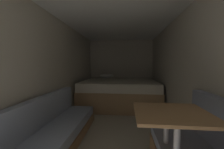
# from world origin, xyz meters

# --- Properties ---
(ground_plane) EXTENTS (7.12, 7.12, 0.00)m
(ground_plane) POSITION_xyz_m (0.00, 1.82, 0.00)
(ground_plane) COLOR #B2A893
(wall_back) EXTENTS (2.36, 0.05, 2.09)m
(wall_back) POSITION_xyz_m (0.00, 4.41, 1.05)
(wall_back) COLOR beige
(wall_back) RESTS_ON ground
(wall_left) EXTENTS (0.05, 5.12, 2.09)m
(wall_left) POSITION_xyz_m (-1.15, 1.82, 1.05)
(wall_left) COLOR beige
(wall_left) RESTS_ON ground
(wall_right) EXTENTS (0.05, 5.12, 2.09)m
(wall_right) POSITION_xyz_m (1.15, 1.82, 1.05)
(wall_right) COLOR beige
(wall_right) RESTS_ON ground
(ceiling_slab) EXTENTS (2.36, 5.12, 0.05)m
(ceiling_slab) POSITION_xyz_m (0.00, 1.82, 2.12)
(ceiling_slab) COLOR white
(ceiling_slab) RESTS_ON wall_left
(bed) EXTENTS (2.14, 1.78, 0.90)m
(bed) POSITION_xyz_m (-0.00, 3.45, 0.37)
(bed) COLOR tan
(bed) RESTS_ON ground
(sofa_left) EXTENTS (0.61, 2.56, 0.72)m
(sofa_left) POSITION_xyz_m (-0.86, 0.95, 0.23)
(sofa_left) COLOR #9E7247
(sofa_left) RESTS_ON ground
(dinette_table) EXTENTS (0.64, 0.57, 0.78)m
(dinette_table) POSITION_xyz_m (0.59, 0.61, 0.65)
(dinette_table) COLOR #9E7247
(dinette_table) RESTS_ON ground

